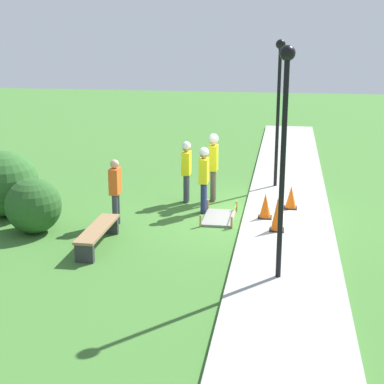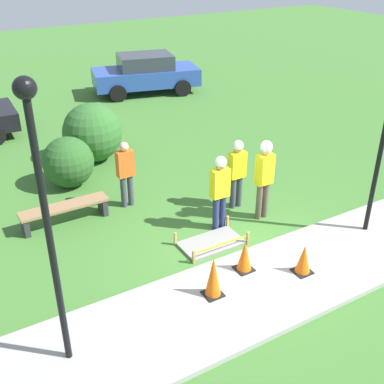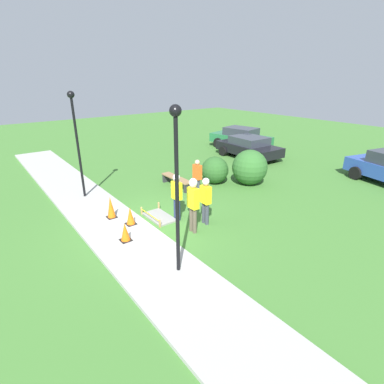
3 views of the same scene
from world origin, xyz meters
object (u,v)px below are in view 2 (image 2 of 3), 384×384
(worker_assistant, at_px, (237,169))
(parked_car_blue, at_px, (146,73))
(park_bench, at_px, (65,210))
(traffic_cone_sidewalk_edge, at_px, (304,259))
(traffic_cone_near_patch, at_px, (213,277))
(traffic_cone_far_patch, at_px, (245,256))
(worker_trainee, at_px, (220,187))
(bystander_in_orange_shirt, at_px, (126,171))
(lamppost_far, at_px, (43,197))
(worker_supervisor, at_px, (264,172))

(worker_assistant, distance_m, parked_car_blue, 10.09)
(park_bench, bearing_deg, traffic_cone_sidewalk_edge, -51.92)
(traffic_cone_sidewalk_edge, xyz_separation_m, worker_assistant, (0.46, 2.88, 0.62))
(traffic_cone_near_patch, distance_m, traffic_cone_far_patch, 0.97)
(worker_assistant, bearing_deg, worker_trainee, -145.28)
(traffic_cone_near_patch, bearing_deg, bystander_in_orange_shirt, 88.93)
(traffic_cone_near_patch, height_order, lamppost_far, lamppost_far)
(lamppost_far, bearing_deg, worker_trainee, 26.39)
(worker_trainee, xyz_separation_m, lamppost_far, (-4.10, -2.03, 1.85))
(park_bench, bearing_deg, worker_supervisor, -27.34)
(worker_trainee, relative_size, lamppost_far, 0.41)
(traffic_cone_sidewalk_edge, relative_size, bystander_in_orange_shirt, 0.37)
(traffic_cone_sidewalk_edge, bearing_deg, park_bench, 128.08)
(worker_supervisor, distance_m, worker_trainee, 1.12)
(park_bench, height_order, worker_trainee, worker_trainee)
(worker_assistant, height_order, lamppost_far, lamppost_far)
(park_bench, relative_size, worker_supervisor, 1.04)
(traffic_cone_far_patch, xyz_separation_m, bystander_in_orange_shirt, (-0.84, 3.62, 0.52))
(traffic_cone_near_patch, distance_m, worker_assistant, 3.48)
(traffic_cone_sidewalk_edge, bearing_deg, worker_trainee, 100.57)
(park_bench, bearing_deg, lamppost_far, -106.86)
(traffic_cone_near_patch, distance_m, traffic_cone_sidewalk_edge, 1.87)
(traffic_cone_far_patch, xyz_separation_m, traffic_cone_sidewalk_edge, (0.92, -0.63, -0.01))
(park_bench, bearing_deg, traffic_cone_near_patch, -69.31)
(worker_supervisor, height_order, lamppost_far, lamppost_far)
(traffic_cone_near_patch, relative_size, parked_car_blue, 0.18)
(traffic_cone_far_patch, height_order, worker_assistant, worker_assistant)
(parked_car_blue, bearing_deg, traffic_cone_near_patch, -96.93)
(traffic_cone_far_patch, bearing_deg, park_bench, 123.69)
(worker_supervisor, bearing_deg, lamppost_far, -159.71)
(traffic_cone_far_patch, distance_m, bystander_in_orange_shirt, 3.76)
(lamppost_far, bearing_deg, bystander_in_orange_shirt, 55.57)
(traffic_cone_sidewalk_edge, height_order, worker_assistant, worker_assistant)
(traffic_cone_far_patch, xyz_separation_m, parked_car_blue, (3.73, 12.06, 0.40))
(park_bench, xyz_separation_m, lamppost_far, (-1.21, -3.99, 2.56))
(bystander_in_orange_shirt, distance_m, parked_car_blue, 9.60)
(traffic_cone_far_patch, height_order, worker_trainee, worker_trainee)
(park_bench, height_order, bystander_in_orange_shirt, bystander_in_orange_shirt)
(traffic_cone_near_patch, height_order, worker_supervisor, worker_supervisor)
(traffic_cone_far_patch, height_order, bystander_in_orange_shirt, bystander_in_orange_shirt)
(worker_assistant, xyz_separation_m, bystander_in_orange_shirt, (-2.22, 1.38, -0.09))
(traffic_cone_far_patch, relative_size, bystander_in_orange_shirt, 0.39)
(traffic_cone_sidewalk_edge, bearing_deg, lamppost_far, 177.06)
(parked_car_blue, bearing_deg, worker_trainee, -93.58)
(bystander_in_orange_shirt, xyz_separation_m, parked_car_blue, (4.58, 8.44, -0.12))
(traffic_cone_near_patch, distance_m, bystander_in_orange_shirt, 3.96)
(traffic_cone_sidewalk_edge, distance_m, parked_car_blue, 13.01)
(traffic_cone_sidewalk_edge, bearing_deg, parked_car_blue, 77.50)
(traffic_cone_sidewalk_edge, distance_m, worker_trainee, 2.39)
(traffic_cone_sidewalk_edge, bearing_deg, bystander_in_orange_shirt, 112.48)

